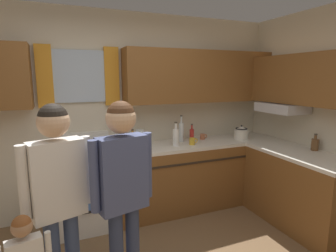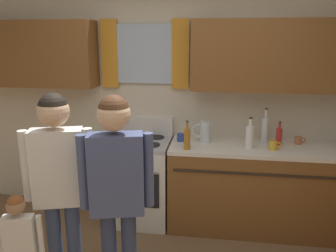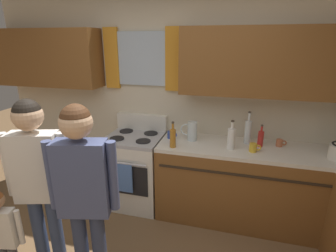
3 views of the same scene
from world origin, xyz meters
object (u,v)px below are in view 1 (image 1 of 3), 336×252
at_px(stove_oven, 86,188).
at_px(adult_in_plaid, 123,181).
at_px(bottle_milk_white, 176,137).
at_px(mug_mustard_yellow, 192,141).
at_px(mug_cobalt_blue, 121,145).
at_px(water_pitcher, 139,138).
at_px(bottle_tall_clear, 181,131).
at_px(bottle_sauce_red, 192,135).
at_px(bottle_oil_amber, 133,144).
at_px(adult_holding_child, 58,187).
at_px(cup_terracotta, 203,137).
at_px(bottle_squat_brown, 315,144).
at_px(stovetop_kettle, 241,133).

bearing_deg(stove_oven, adult_in_plaid, -83.45).
bearing_deg(bottle_milk_white, mug_mustard_yellow, -6.34).
distance_m(mug_cobalt_blue, water_pitcher, 0.25).
relative_size(bottle_milk_white, mug_mustard_yellow, 2.60).
bearing_deg(bottle_tall_clear, bottle_milk_white, -130.41).
distance_m(bottle_milk_white, mug_cobalt_blue, 0.71).
distance_m(stove_oven, water_pitcher, 0.88).
bearing_deg(mug_mustard_yellow, water_pitcher, 166.47).
distance_m(bottle_sauce_red, bottle_milk_white, 0.34).
distance_m(bottle_oil_amber, adult_holding_child, 1.33).
bearing_deg(bottle_sauce_red, bottle_oil_amber, -163.63).
xyz_separation_m(mug_mustard_yellow, adult_holding_child, (-1.65, -1.14, 0.06)).
bearing_deg(mug_cobalt_blue, bottle_sauce_red, 0.79).
relative_size(bottle_tall_clear, cup_terracotta, 3.37).
xyz_separation_m(bottle_sauce_red, water_pitcher, (-0.75, -0.01, 0.02)).
xyz_separation_m(bottle_squat_brown, bottle_milk_white, (-1.47, 0.84, 0.04)).
bearing_deg(bottle_milk_white, mug_cobalt_blue, 169.37).
bearing_deg(bottle_tall_clear, stovetop_kettle, -13.30).
relative_size(bottle_squat_brown, adult_holding_child, 0.13).
height_order(cup_terracotta, mug_cobalt_blue, mug_cobalt_blue).
distance_m(bottle_sauce_red, water_pitcher, 0.75).
height_order(bottle_squat_brown, mug_mustard_yellow, bottle_squat_brown).
height_order(stovetop_kettle, adult_in_plaid, adult_in_plaid).
bearing_deg(adult_holding_child, bottle_oil_amber, 51.69).
bearing_deg(water_pitcher, bottle_tall_clear, 5.72).
relative_size(bottle_tall_clear, mug_cobalt_blue, 3.20).
bearing_deg(stovetop_kettle, mug_mustard_yellow, -178.36).
height_order(bottle_sauce_red, cup_terracotta, bottle_sauce_red).
distance_m(mug_cobalt_blue, adult_in_plaid, 1.40).
distance_m(bottle_milk_white, adult_in_plaid, 1.58).
height_order(mug_mustard_yellow, adult_in_plaid, adult_in_plaid).
bearing_deg(adult_in_plaid, bottle_tall_clear, 51.33).
xyz_separation_m(bottle_sauce_red, bottle_milk_white, (-0.30, -0.14, 0.03)).
height_order(bottle_squat_brown, bottle_milk_white, bottle_milk_white).
bearing_deg(stove_oven, cup_terracotta, 3.98).
height_order(bottle_tall_clear, mug_cobalt_blue, bottle_tall_clear).
distance_m(stove_oven, bottle_oil_amber, 0.78).
height_order(bottle_tall_clear, stovetop_kettle, bottle_tall_clear).
bearing_deg(adult_holding_child, stove_oven, 76.76).
relative_size(mug_mustard_yellow, stovetop_kettle, 0.44).
xyz_separation_m(bottle_sauce_red, adult_holding_child, (-1.73, -1.31, 0.02)).
bearing_deg(bottle_tall_clear, bottle_sauce_red, -22.40).
relative_size(bottle_squat_brown, stovetop_kettle, 0.75).
distance_m(stove_oven, bottle_milk_white, 1.26).
relative_size(cup_terracotta, stovetop_kettle, 0.40).
height_order(mug_mustard_yellow, stovetop_kettle, stovetop_kettle).
bearing_deg(mug_mustard_yellow, bottle_squat_brown, -33.47).
bearing_deg(mug_mustard_yellow, bottle_oil_amber, -173.28).
relative_size(stove_oven, bottle_oil_amber, 3.85).
bearing_deg(stove_oven, stovetop_kettle, -2.37).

